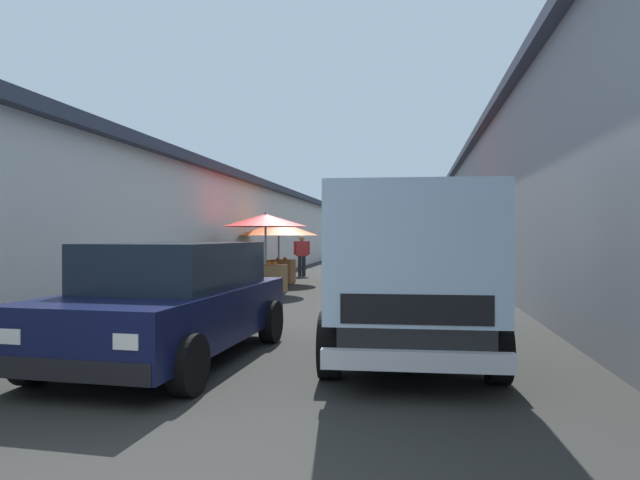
% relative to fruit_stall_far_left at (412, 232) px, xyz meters
% --- Properties ---
extents(ground, '(90.00, 90.00, 0.00)m').
position_rel_fruit_stall_far_left_xyz_m(ground, '(-1.10, 1.60, -1.65)').
color(ground, '#282826').
extents(building_left_whitewash, '(49.80, 7.50, 3.54)m').
position_rel_fruit_stall_far_left_xyz_m(building_left_whitewash, '(1.15, 8.93, 0.13)').
color(building_left_whitewash, silver).
rests_on(building_left_whitewash, ground).
extents(building_right_concrete, '(49.80, 7.50, 5.03)m').
position_rel_fruit_stall_far_left_xyz_m(building_right_concrete, '(1.15, -5.73, 0.88)').
color(building_right_concrete, gray).
rests_on(building_right_concrete, ground).
extents(fruit_stall_far_left, '(2.38, 2.38, 2.20)m').
position_rel_fruit_stall_far_left_xyz_m(fruit_stall_far_left, '(0.00, 0.00, 0.00)').
color(fruit_stall_far_left, '#9E9EA3').
rests_on(fruit_stall_far_left, ground).
extents(fruit_stall_mid_lane, '(2.32, 2.32, 2.20)m').
position_rel_fruit_stall_far_left_xyz_m(fruit_stall_mid_lane, '(-2.58, 3.89, -0.02)').
color(fruit_stall_mid_lane, '#9E9EA3').
rests_on(fruit_stall_mid_lane, ground).
extents(fruit_stall_near_left, '(2.55, 2.55, 2.08)m').
position_rel_fruit_stall_far_left_xyz_m(fruit_stall_near_left, '(0.23, 4.24, -0.06)').
color(fruit_stall_near_left, '#9E9EA3').
rests_on(fruit_stall_near_left, ground).
extents(hatchback_car, '(3.98, 2.06, 1.45)m').
position_rel_fruit_stall_far_left_xyz_m(hatchback_car, '(-10.48, 2.90, -0.91)').
color(hatchback_car, '#0F1438').
rests_on(hatchback_car, ground).
extents(delivery_truck, '(5.00, 2.15, 2.08)m').
position_rel_fruit_stall_far_left_xyz_m(delivery_truck, '(-10.27, 0.02, -0.61)').
color(delivery_truck, black).
rests_on(delivery_truck, ground).
extents(vendor_by_crates, '(0.34, 0.59, 1.53)m').
position_rel_fruit_stall_far_left_xyz_m(vendor_by_crates, '(3.34, 4.13, -0.77)').
color(vendor_by_crates, '#232328').
rests_on(vendor_by_crates, ground).
extents(parked_scooter, '(1.69, 0.48, 1.14)m').
position_rel_fruit_stall_far_left_xyz_m(parked_scooter, '(-2.07, -0.95, -1.20)').
color(parked_scooter, black).
rests_on(parked_scooter, ground).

